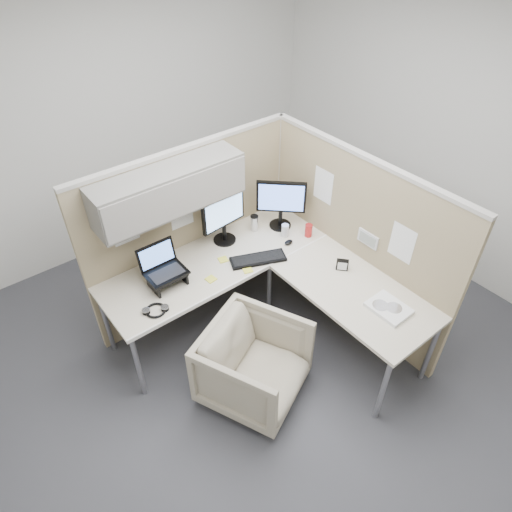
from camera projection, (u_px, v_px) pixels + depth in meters
ground at (265, 348)px, 4.06m from camera, size 4.50×4.50×0.00m
partition_back at (182, 213)px, 3.75m from camera, size 2.00×0.36×1.63m
partition_right at (352, 240)px, 3.92m from camera, size 0.07×2.03×1.63m
desk at (268, 278)px, 3.75m from camera, size 2.00×1.98×0.73m
office_chair at (254, 362)px, 3.49m from camera, size 0.93×0.90×0.74m
monitor_left at (223, 215)px, 3.89m from camera, size 0.44×0.20×0.47m
monitor_right at (281, 201)px, 4.06m from camera, size 0.34×0.33×0.47m
laptop_station at (164, 271)px, 3.56m from camera, size 0.31×0.27×0.33m
keyboard at (258, 259)px, 3.85m from camera, size 0.49×0.33×0.02m
mouse at (289, 242)px, 4.02m from camera, size 0.09×0.07×0.03m
travel_mug at (254, 223)px, 4.14m from camera, size 0.07×0.07×0.15m
soda_can_green at (309, 230)px, 4.08m from camera, size 0.07×0.07×0.12m
soda_can_silver at (285, 231)px, 4.08m from camera, size 0.07×0.07×0.12m
sticky_note_a at (211, 279)px, 3.67m from camera, size 0.08×0.08×0.01m
sticky_note_d at (223, 260)px, 3.86m from camera, size 0.09×0.09×0.01m
sticky_note_b at (248, 270)px, 3.75m from camera, size 0.10×0.10×0.01m
headphones at (156, 310)px, 3.39m from camera, size 0.21×0.21×0.03m
paper_stack at (389, 308)px, 3.41m from camera, size 0.24×0.30×0.03m
desk_clock at (342, 265)px, 3.73m from camera, size 0.09×0.10×0.10m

